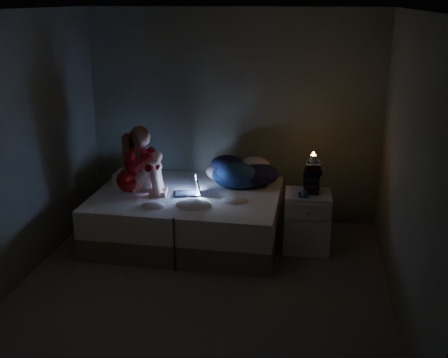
% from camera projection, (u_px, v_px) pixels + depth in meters
% --- Properties ---
extents(floor, '(3.60, 3.80, 0.02)m').
position_uv_depth(floor, '(201.00, 289.00, 5.30)').
color(floor, '#4B4441').
rests_on(floor, ground).
extents(ceiling, '(3.60, 3.80, 0.02)m').
position_uv_depth(ceiling, '(197.00, 9.00, 4.46)').
color(ceiling, silver).
rests_on(ceiling, ground).
extents(wall_back, '(3.60, 0.02, 2.60)m').
position_uv_depth(wall_back, '(233.00, 117.00, 6.66)').
color(wall_back, '#5F6454').
rests_on(wall_back, ground).
extents(wall_front, '(3.60, 0.02, 2.60)m').
position_uv_depth(wall_front, '(127.00, 255.00, 3.10)').
color(wall_front, '#5F6454').
rests_on(wall_front, ground).
extents(wall_left, '(0.02, 3.80, 2.60)m').
position_uv_depth(wall_left, '(14.00, 151.00, 5.18)').
color(wall_left, '#5F6454').
rests_on(wall_left, ground).
extents(wall_right, '(0.02, 3.80, 2.60)m').
position_uv_depth(wall_right, '(408.00, 172.00, 4.58)').
color(wall_right, '#5F6454').
rests_on(wall_right, ground).
extents(bed, '(2.09, 1.57, 0.57)m').
position_uv_depth(bed, '(188.00, 216.00, 6.29)').
color(bed, '#B3AEA3').
rests_on(bed, ground).
extents(pillow, '(0.48, 0.34, 0.14)m').
position_uv_depth(pillow, '(136.00, 178.00, 6.51)').
color(pillow, silver).
rests_on(pillow, bed).
extents(woman, '(0.54, 0.39, 0.80)m').
position_uv_depth(woman, '(130.00, 161.00, 6.04)').
color(woman, '#9E0E16').
rests_on(woman, bed).
extents(laptop, '(0.36, 0.30, 0.22)m').
position_uv_depth(laptop, '(186.00, 185.00, 6.12)').
color(laptop, black).
rests_on(laptop, bed).
extents(clothes_pile, '(0.74, 0.65, 0.38)m').
position_uv_depth(clothes_pile, '(237.00, 170.00, 6.38)').
color(clothes_pile, navy).
rests_on(clothes_pile, bed).
extents(nightstand, '(0.52, 0.47, 0.67)m').
position_uv_depth(nightstand, '(307.00, 221.00, 6.03)').
color(nightstand, silver).
rests_on(nightstand, ground).
extents(book_stack, '(0.19, 0.25, 0.36)m').
position_uv_depth(book_stack, '(312.00, 177.00, 5.89)').
color(book_stack, black).
rests_on(book_stack, nightstand).
extents(candle, '(0.07, 0.07, 0.08)m').
position_uv_depth(candle, '(313.00, 157.00, 5.82)').
color(candle, beige).
rests_on(candle, book_stack).
extents(phone, '(0.07, 0.14, 0.01)m').
position_uv_depth(phone, '(301.00, 195.00, 5.85)').
color(phone, black).
rests_on(phone, nightstand).
extents(blue_orb, '(0.08, 0.08, 0.08)m').
position_uv_depth(blue_orb, '(304.00, 194.00, 5.79)').
color(blue_orb, '#1A314D').
rests_on(blue_orb, nightstand).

